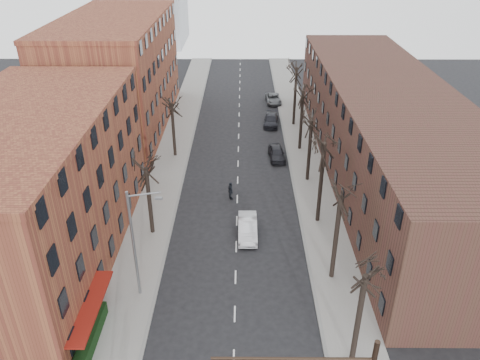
{
  "coord_description": "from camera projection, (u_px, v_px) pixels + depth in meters",
  "views": [
    {
      "loc": [
        0.53,
        -16.81,
        24.68
      ],
      "look_at": [
        0.3,
        20.75,
        4.0
      ],
      "focal_mm": 35.0,
      "sensor_mm": 36.0,
      "label": 1
    }
  ],
  "objects": [
    {
      "name": "parked_car_far",
      "position": [
        273.0,
        99.0,
        72.83
      ],
      "size": [
        2.49,
        4.9,
        1.33
      ],
      "primitive_type": "imported",
      "rotation": [
        0.0,
        0.0,
        0.06
      ],
      "color": "#55595D",
      "rests_on": "ground"
    },
    {
      "name": "tree_right_b",
      "position": [
        331.0,
        277.0,
        37.1
      ],
      "size": [
        5.2,
        5.2,
        10.8
      ],
      "primitive_type": null,
      "color": "black",
      "rests_on": "ground"
    },
    {
      "name": "streetlight",
      "position": [
        135.0,
        240.0,
        33.01
      ],
      "size": [
        2.45,
        0.22,
        9.03
      ],
      "color": "slate",
      "rests_on": "ground"
    },
    {
      "name": "parked_car_near",
      "position": [
        277.0,
        153.0,
        55.43
      ],
      "size": [
        2.09,
        4.52,
        1.5
      ],
      "primitive_type": "imported",
      "rotation": [
        0.0,
        0.0,
        0.07
      ],
      "color": "black",
      "rests_on": "ground"
    },
    {
      "name": "awning_left",
      "position": [
        97.0,
        335.0,
        31.93
      ],
      "size": [
        1.2,
        7.0,
        0.15
      ],
      "primitive_type": "cube",
      "color": "maroon",
      "rests_on": "ground"
    },
    {
      "name": "tree_left_a",
      "position": [
        153.0,
        233.0,
        42.44
      ],
      "size": [
        5.2,
        5.2,
        9.5
      ],
      "primitive_type": null,
      "color": "black",
      "rests_on": "ground"
    },
    {
      "name": "building_left_near",
      "position": [
        34.0,
        192.0,
        36.96
      ],
      "size": [
        12.0,
        26.0,
        12.0
      ],
      "primitive_type": "cube",
      "color": "brown",
      "rests_on": "ground"
    },
    {
      "name": "tree_right_c",
      "position": [
        317.0,
        221.0,
        44.11
      ],
      "size": [
        5.2,
        5.2,
        11.6
      ],
      "primitive_type": null,
      "color": "black",
      "rests_on": "ground"
    },
    {
      "name": "pedestrian_crossing",
      "position": [
        231.0,
        191.0,
        47.24
      ],
      "size": [
        0.84,
        1.19,
        1.88
      ],
      "primitive_type": "imported",
      "rotation": [
        0.0,
        0.0,
        1.96
      ],
      "color": "black",
      "rests_on": "ground"
    },
    {
      "name": "tree_left_b",
      "position": [
        175.0,
        156.0,
        56.45
      ],
      "size": [
        5.2,
        5.2,
        9.5
      ],
      "primitive_type": null,
      "color": "black",
      "rests_on": "ground"
    },
    {
      "name": "sidewalk_left",
      "position": [
        173.0,
        152.0,
        57.29
      ],
      "size": [
        4.0,
        90.0,
        0.15
      ],
      "primitive_type": "cube",
      "color": "gray",
      "rests_on": "ground"
    },
    {
      "name": "building_left_far",
      "position": [
        118.0,
        75.0,
        61.88
      ],
      "size": [
        12.0,
        28.0,
        14.0
      ],
      "primitive_type": "cube",
      "color": "brown",
      "rests_on": "ground"
    },
    {
      "name": "tree_right_e",
      "position": [
        299.0,
        149.0,
        58.12
      ],
      "size": [
        5.2,
        5.2,
        10.8
      ],
      "primitive_type": null,
      "color": "black",
      "rests_on": "ground"
    },
    {
      "name": "hedge",
      "position": [
        90.0,
        339.0,
        30.75
      ],
      "size": [
        0.8,
        6.0,
        1.0
      ],
      "primitive_type": "cube",
      "color": "black",
      "rests_on": "sidewalk_left"
    },
    {
      "name": "tree_right_f",
      "position": [
        293.0,
        125.0,
        65.13
      ],
      "size": [
        5.2,
        5.2,
        11.6
      ],
      "primitive_type": null,
      "color": "black",
      "rests_on": "ground"
    },
    {
      "name": "tree_right_d",
      "position": [
        307.0,
        180.0,
        51.11
      ],
      "size": [
        5.2,
        5.2,
        10.0
      ],
      "primitive_type": null,
      "color": "black",
      "rests_on": "ground"
    },
    {
      "name": "silver_sedan",
      "position": [
        248.0,
        228.0,
        41.77
      ],
      "size": [
        1.71,
        4.79,
        1.57
      ],
      "primitive_type": "imported",
      "rotation": [
        0.0,
        0.0,
        0.01
      ],
      "color": "silver",
      "rests_on": "ground"
    },
    {
      "name": "tree_right_a",
      "position": [
        352.0,
        360.0,
        30.09
      ],
      "size": [
        5.2,
        5.2,
        10.0
      ],
      "primitive_type": null,
      "color": "black",
      "rests_on": "ground"
    },
    {
      "name": "parked_car_mid",
      "position": [
        271.0,
        120.0,
        64.81
      ],
      "size": [
        2.42,
        4.99,
        1.4
      ],
      "primitive_type": "imported",
      "rotation": [
        0.0,
        0.0,
        -0.1
      ],
      "color": "black",
      "rests_on": "ground"
    },
    {
      "name": "sidewalk_right",
      "position": [
        304.0,
        152.0,
        57.21
      ],
      "size": [
        4.0,
        90.0,
        0.15
      ],
      "primitive_type": "cube",
      "color": "gray",
      "rests_on": "ground"
    },
    {
      "name": "building_right",
      "position": [
        386.0,
        131.0,
        50.41
      ],
      "size": [
        12.0,
        50.0,
        10.0
      ],
      "primitive_type": "cube",
      "color": "#452620",
      "rests_on": "ground"
    }
  ]
}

